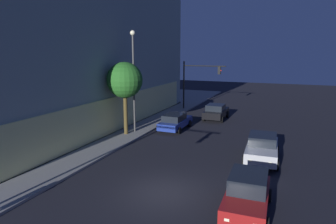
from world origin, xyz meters
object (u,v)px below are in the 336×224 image
street_lamp_sidewalk (133,70)px  car_black (216,112)px  car_blue (175,121)px  modern_building (20,28)px  car_red (247,193)px  traffic_light_far_corner (197,77)px  sidewalk_tree (125,81)px  car_silver (262,148)px

street_lamp_sidewalk → car_black: 10.98m
car_blue → modern_building: bearing=95.4°
street_lamp_sidewalk → car_red: 15.70m
car_black → car_blue: bearing=156.2°
street_lamp_sidewalk → traffic_light_far_corner: bearing=-9.5°
modern_building → street_lamp_sidewalk: (-0.93, -13.88, -4.06)m
sidewalk_tree → car_black: size_ratio=1.39×
car_red → car_blue: size_ratio=0.90×
car_silver → car_blue: size_ratio=0.98×
modern_building → car_red: bearing=-113.2°
street_lamp_sidewalk → car_black: street_lamp_sidewalk is taller
modern_building → car_blue: size_ratio=6.51×
car_black → street_lamp_sidewalk: bearing=146.5°
street_lamp_sidewalk → car_blue: 6.20m
car_silver → car_black: (11.08, 5.79, -0.04)m
car_red → car_silver: size_ratio=0.92×
street_lamp_sidewalk → car_red: size_ratio=2.05×
car_silver → sidewalk_tree: bearing=81.1°
car_black → sidewalk_tree: bearing=148.1°
modern_building → car_black: (7.32, -19.34, -8.83)m
modern_building → car_blue: bearing=-84.6°
street_lamp_sidewalk → sidewalk_tree: size_ratio=1.42×
car_red → car_black: bearing=17.8°
car_red → street_lamp_sidewalk: bearing=48.8°
traffic_light_far_corner → modern_building: bearing=125.4°
car_red → car_blue: bearing=33.9°
sidewalk_tree → car_silver: (-1.81, -11.56, -3.93)m
modern_building → car_red: modern_building is taller
modern_building → street_lamp_sidewalk: 14.49m
traffic_light_far_corner → sidewalk_tree: 13.51m
modern_building → traffic_light_far_corner: modern_building is taller
car_blue → car_silver: bearing=-122.8°
sidewalk_tree → car_silver: size_ratio=1.33×
sidewalk_tree → car_red: size_ratio=1.45×
traffic_light_far_corner → sidewalk_tree: bearing=170.0°
car_silver → car_blue: bearing=57.2°
car_silver → car_blue: car_silver is taller
modern_building → car_black: bearing=-69.3°
traffic_light_far_corner → sidewalk_tree: size_ratio=0.95×
street_lamp_sidewalk → car_red: street_lamp_sidewalk is taller
street_lamp_sidewalk → car_black: bearing=-33.5°
modern_building → car_silver: (-3.76, -25.13, -8.79)m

